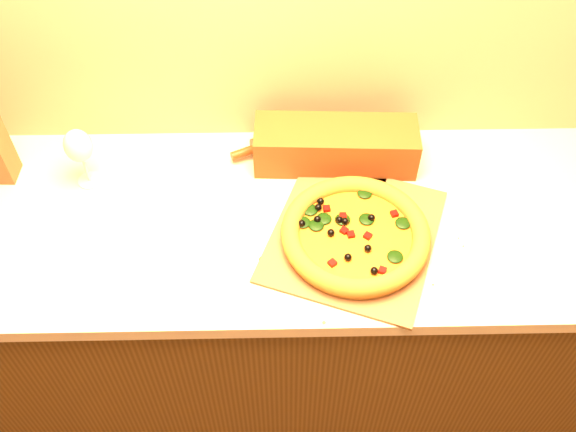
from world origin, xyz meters
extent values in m
cube|color=#482D0F|center=(0.00, 1.43, 0.43)|extent=(2.80, 0.65, 0.86)
cube|color=beige|center=(0.00, 1.43, 0.88)|extent=(2.84, 0.68, 0.04)
cube|color=brown|center=(0.17, 1.35, 0.90)|extent=(0.53, 0.56, 0.01)
cube|color=brown|center=(0.27, 1.62, 0.90)|extent=(0.12, 0.19, 0.01)
cylinder|color=#BF842F|center=(0.17, 1.33, 0.92)|extent=(0.36, 0.36, 0.02)
cylinder|color=gold|center=(0.17, 1.33, 0.93)|extent=(0.30, 0.30, 0.01)
torus|color=#92501A|center=(0.17, 1.33, 0.94)|extent=(0.38, 0.38, 0.05)
ellipsoid|color=black|center=(0.22, 1.37, 0.94)|extent=(0.04, 0.04, 0.01)
sphere|color=black|center=(0.12, 1.31, 0.95)|extent=(0.02, 0.02, 0.02)
cube|color=#940705|center=(0.19, 1.28, 0.94)|extent=(0.02, 0.02, 0.01)
cylinder|color=black|center=(-0.06, 1.28, 0.90)|extent=(0.04, 0.04, 0.01)
cylinder|color=#5C300F|center=(0.04, 1.71, 0.93)|extent=(0.29, 0.18, 0.06)
cylinder|color=#5C300F|center=(0.20, 1.79, 0.93)|extent=(0.07, 0.05, 0.03)
cylinder|color=#5C300F|center=(-0.13, 1.63, 0.93)|extent=(0.07, 0.05, 0.03)
cube|color=brown|center=(0.13, 1.63, 0.96)|extent=(0.45, 0.17, 0.12)
cylinder|color=silver|center=(-0.55, 1.56, 0.90)|extent=(0.07, 0.07, 0.00)
cylinder|color=silver|center=(-0.55, 1.56, 0.95)|extent=(0.01, 0.01, 0.08)
ellipsoid|color=silver|center=(-0.55, 1.56, 1.04)|extent=(0.07, 0.07, 0.10)
cylinder|color=black|center=(0.23, 1.60, 0.95)|extent=(0.07, 0.07, 0.10)
cylinder|color=black|center=(0.23, 1.60, 1.01)|extent=(0.07, 0.07, 0.01)
camera|label=1|loc=(-0.02, 0.34, 2.21)|focal=40.00mm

